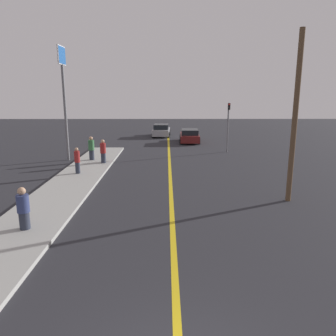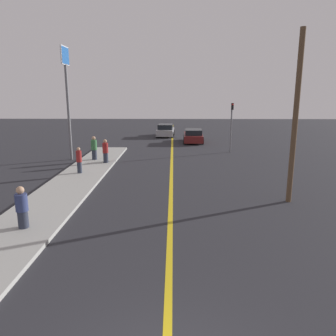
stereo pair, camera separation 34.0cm
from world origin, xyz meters
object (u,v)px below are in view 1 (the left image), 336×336
utility_pole (295,119)px  car_near_right_lane (190,136)px  car_ahead_center (161,130)px  roadside_sign (63,80)px  pedestrian_near_curb (23,209)px  pedestrian_mid_group (77,161)px  traffic_light (228,122)px  pedestrian_by_sign (91,148)px  pedestrian_far_standing (103,151)px

utility_pole → car_near_right_lane: bearing=100.1°
car_ahead_center → roadside_sign: (-6.81, -13.83, 5.15)m
pedestrian_near_curb → utility_pole: (10.83, 3.56, 2.90)m
pedestrian_mid_group → utility_pole: size_ratio=0.21×
car_near_right_lane → pedestrian_near_curb: (-7.50, -22.29, 0.27)m
car_ahead_center → pedestrian_mid_group: size_ratio=2.57×
pedestrian_near_curb → traffic_light: bearing=58.0°
car_near_right_lane → traffic_light: traffic_light is taller
pedestrian_near_curb → roadside_sign: 14.26m
pedestrian_near_curb → utility_pole: size_ratio=0.20×
car_ahead_center → traffic_light: traffic_light is taller
car_ahead_center → utility_pole: bearing=-72.1°
car_near_right_lane → utility_pole: utility_pole is taller
traffic_light → pedestrian_near_curb: bearing=-122.0°
pedestrian_by_sign → traffic_light: (10.67, 3.99, 1.53)m
pedestrian_by_sign → traffic_light: 11.49m
pedestrian_mid_group → roadside_sign: size_ratio=0.19×
car_ahead_center → pedestrian_mid_group: pedestrian_mid_group is taller
pedestrian_far_standing → traffic_light: traffic_light is taller
pedestrian_far_standing → roadside_sign: roadside_sign is taller
pedestrian_near_curb → pedestrian_by_sign: 12.53m
pedestrian_far_standing → pedestrian_near_curb: bearing=-93.5°
car_near_right_lane → roadside_sign: (-9.77, -9.11, 5.18)m
pedestrian_mid_group → pedestrian_near_curb: bearing=-88.0°
car_near_right_lane → utility_pole: 19.29m
pedestrian_mid_group → pedestrian_by_sign: bearing=90.9°
pedestrian_by_sign → traffic_light: bearing=20.5°
pedestrian_far_standing → pedestrian_by_sign: size_ratio=0.96×
roadside_sign → pedestrian_near_curb: bearing=-80.2°
pedestrian_mid_group → roadside_sign: bearing=112.4°
car_near_right_lane → pedestrian_mid_group: size_ratio=2.71×
pedestrian_mid_group → car_near_right_lane: bearing=60.8°
traffic_light → utility_pole: (0.53, -12.96, 1.29)m
car_near_right_lane → car_ahead_center: bearing=124.2°
pedestrian_by_sign → traffic_light: traffic_light is taller
pedestrian_near_curb → pedestrian_far_standing: size_ratio=0.94×
pedestrian_near_curb → pedestrian_mid_group: pedestrian_mid_group is taller
car_near_right_lane → utility_pole: bearing=-77.9°
pedestrian_near_curb → traffic_light: size_ratio=0.38×
pedestrian_mid_group → pedestrian_by_sign: size_ratio=0.92×
pedestrian_near_curb → car_ahead_center: bearing=80.5°
roadside_sign → utility_pole: (13.11, -9.62, -2.01)m
car_near_right_lane → traffic_light: bearing=-62.0°
pedestrian_mid_group → pedestrian_by_sign: pedestrian_by_sign is taller
car_ahead_center → pedestrian_near_curb: pedestrian_near_curb is taller
car_near_right_lane → pedestrian_mid_group: 15.95m
car_near_right_lane → pedestrian_mid_group: bearing=-117.2°
car_ahead_center → pedestrian_mid_group: bearing=-101.6°
pedestrian_mid_group → traffic_light: size_ratio=0.39×
pedestrian_by_sign → traffic_light: size_ratio=0.42×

